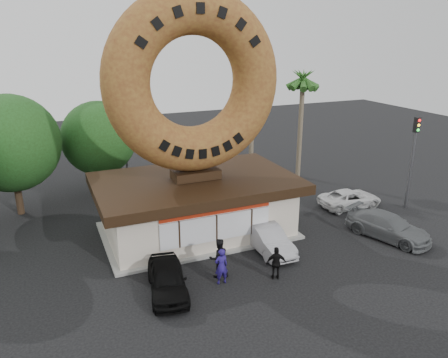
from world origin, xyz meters
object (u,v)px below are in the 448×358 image
Objects in this scene: car_black at (167,279)px; donut_shop at (196,204)px; giant_donut at (194,82)px; traffic_signal at (413,152)px; car_grey at (388,226)px; person_left at (221,266)px; person_right at (276,263)px; street_lamp at (126,127)px; person_center at (219,258)px; car_white at (350,199)px; car_silver at (267,238)px.

donut_shop is at bearing 68.28° from car_black.
giant_donut is 1.58× the size of traffic_signal.
car_black is 0.84× the size of car_grey.
donut_shop is 2.33× the size of car_grey.
donut_shop is 14.30m from traffic_signal.
giant_donut is at bearing 90.00° from donut_shop.
person_left is (-0.83, -5.67, -7.72)m from giant_donut.
donut_shop is 6.60m from person_right.
traffic_signal is at bearing -37.14° from street_lamp.
person_right is (-12.30, -4.32, -3.05)m from traffic_signal.
person_center is at bearing -102.48° from person_left.
person_left reaches higher than car_white.
street_lamp is 1.99× the size of car_black.
giant_donut is at bearing 68.35° from car_black.
street_lamp is at bearing 109.15° from car_silver.
person_center is (0.13, 0.60, 0.09)m from person_left.
person_center is at bearing -156.19° from car_silver.
person_center reaches higher than person_left.
person_right is 8.08m from car_grey.
giant_donut is 9.61m from person_left.
car_grey is 4.71m from car_white.
giant_donut reaches higher than person_left.
car_silver is at bearing -150.95° from person_center.
person_left is at bearing -98.33° from donut_shop.
person_left reaches higher than car_grey.
person_center is (-0.70, -5.07, -7.62)m from giant_donut.
person_left is 0.37× the size of car_grey.
street_lamp is at bearing 142.86° from traffic_signal.
car_white is at bearing 153.97° from traffic_signal.
street_lamp is 1.93× the size of car_silver.
giant_donut is at bearing -79.49° from street_lamp.
car_grey is at bearing 11.82° from car_black.
street_lamp is 1.67× the size of car_grey.
giant_donut is 10.16m from car_black.
donut_shop is at bearing -98.94° from person_left.
car_grey is at bearing -27.25° from donut_shop.
street_lamp is at bearing 94.45° from car_black.
giant_donut reaches higher than person_right.
street_lamp is 15.95m from car_black.
car_grey is (6.96, -1.38, 0.01)m from car_silver.
traffic_signal is 17.95m from car_black.
person_right is at bearing -74.96° from donut_shop.
traffic_signal is at bearing -162.35° from person_center.
car_silver is at bearing 26.62° from car_black.
person_left reaches higher than person_right.
traffic_signal is 6.14m from car_grey.
car_white is (12.55, -10.39, -3.89)m from street_lamp.
person_left is at bearing -86.25° from street_lamp.
person_left is 0.41× the size of car_white.
car_black is at bearing -121.56° from giant_donut.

